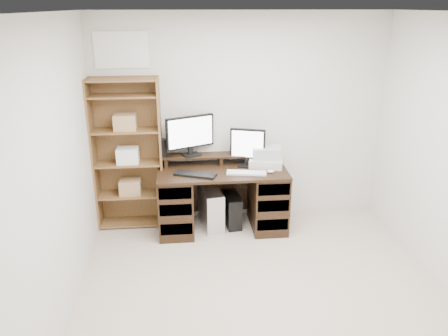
{
  "coord_description": "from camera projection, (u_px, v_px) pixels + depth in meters",
  "views": [
    {
      "loc": [
        -0.7,
        -3.09,
        2.55
      ],
      "look_at": [
        -0.26,
        1.43,
        0.85
      ],
      "focal_mm": 35.0,
      "sensor_mm": 36.0,
      "label": 1
    }
  ],
  "objects": [
    {
      "name": "keyboard_black",
      "position": [
        195.0,
        174.0,
        4.9
      ],
      "size": [
        0.5,
        0.32,
        0.03
      ],
      "primitive_type": "cube",
      "rotation": [
        0.0,
        0.0,
        -0.38
      ],
      "color": "black",
      "rests_on": "desk"
    },
    {
      "name": "printer",
      "position": [
        266.0,
        162.0,
        5.18
      ],
      "size": [
        0.45,
        0.38,
        0.1
      ],
      "primitive_type": "cube",
      "rotation": [
        0.0,
        0.0,
        -0.26
      ],
      "color": "beige",
      "rests_on": "desk"
    },
    {
      "name": "basket",
      "position": [
        267.0,
        153.0,
        5.14
      ],
      "size": [
        0.35,
        0.27,
        0.14
      ],
      "primitive_type": "cube",
      "rotation": [
        0.0,
        0.0,
        -0.13
      ],
      "color": "#A5AAB0",
      "rests_on": "printer"
    },
    {
      "name": "room",
      "position": [
        274.0,
        183.0,
        3.4
      ],
      "size": [
        3.54,
        4.04,
        2.54
      ],
      "color": "#BEA896",
      "rests_on": "ground"
    },
    {
      "name": "desk",
      "position": [
        222.0,
        198.0,
        5.21
      ],
      "size": [
        1.5,
        0.7,
        0.75
      ],
      "color": "black",
      "rests_on": "ground"
    },
    {
      "name": "tower_black",
      "position": [
        232.0,
        210.0,
        5.33
      ],
      "size": [
        0.2,
        0.4,
        0.39
      ],
      "rotation": [
        0.0,
        0.0,
        0.1
      ],
      "color": "black",
      "rests_on": "ground"
    },
    {
      "name": "keyboard_white",
      "position": [
        246.0,
        173.0,
        4.96
      ],
      "size": [
        0.46,
        0.21,
        0.02
      ],
      "primitive_type": "cube",
      "rotation": [
        0.0,
        0.0,
        -0.17
      ],
      "color": "silver",
      "rests_on": "desk"
    },
    {
      "name": "monitor_wide",
      "position": [
        190.0,
        134.0,
        5.11
      ],
      "size": [
        0.56,
        0.28,
        0.48
      ],
      "rotation": [
        0.0,
        0.0,
        0.41
      ],
      "color": "black",
      "rests_on": "riser_shelf"
    },
    {
      "name": "riser_shelf",
      "position": [
        221.0,
        156.0,
        5.24
      ],
      "size": [
        1.4,
        0.22,
        0.12
      ],
      "color": "black",
      "rests_on": "desk"
    },
    {
      "name": "monitor_small",
      "position": [
        248.0,
        146.0,
        5.12
      ],
      "size": [
        0.4,
        0.2,
        0.45
      ],
      "rotation": [
        0.0,
        0.0,
        -0.31
      ],
      "color": "black",
      "rests_on": "desk"
    },
    {
      "name": "tower_silver",
      "position": [
        211.0,
        208.0,
        5.29
      ],
      "size": [
        0.29,
        0.51,
        0.48
      ],
      "primitive_type": "cube",
      "rotation": [
        0.0,
        0.0,
        0.18
      ],
      "color": "silver",
      "rests_on": "ground"
    },
    {
      "name": "mouse",
      "position": [
        271.0,
        171.0,
        4.98
      ],
      "size": [
        0.1,
        0.08,
        0.03
      ],
      "primitive_type": "ellipsoid",
      "rotation": [
        0.0,
        0.0,
        0.35
      ],
      "color": "white",
      "rests_on": "desk"
    },
    {
      "name": "speaker",
      "position": [
        163.0,
        148.0,
        5.12
      ],
      "size": [
        0.11,
        0.11,
        0.21
      ],
      "primitive_type": "cube",
      "rotation": [
        0.0,
        0.0,
        0.36
      ],
      "color": "black",
      "rests_on": "riser_shelf"
    },
    {
      "name": "bookshelf",
      "position": [
        128.0,
        153.0,
        5.12
      ],
      "size": [
        0.8,
        0.3,
        1.8
      ],
      "color": "brown",
      "rests_on": "ground"
    }
  ]
}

